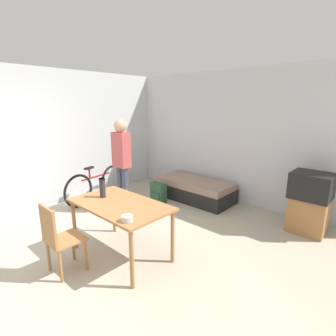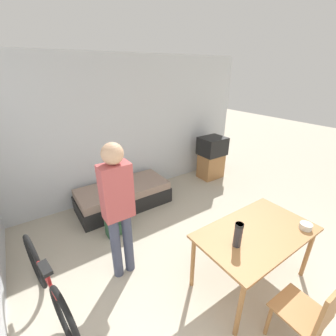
# 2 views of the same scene
# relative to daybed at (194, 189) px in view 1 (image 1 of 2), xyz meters

# --- Properties ---
(ground_plane) EXTENTS (20.00, 20.00, 0.00)m
(ground_plane) POSITION_rel_daybed_xyz_m (0.37, -3.20, -0.21)
(ground_plane) COLOR #B2A893
(wall_back) EXTENTS (5.61, 0.06, 2.70)m
(wall_back) POSITION_rel_daybed_xyz_m (0.37, 0.50, 1.14)
(wall_back) COLOR silver
(wall_back) RESTS_ON ground_plane
(wall_left) EXTENTS (0.06, 4.67, 2.70)m
(wall_left) POSITION_rel_daybed_xyz_m (-1.96, -1.36, 1.14)
(wall_left) COLOR silver
(wall_left) RESTS_ON ground_plane
(daybed) EXTENTS (1.71, 0.79, 0.43)m
(daybed) POSITION_rel_daybed_xyz_m (0.00, 0.00, 0.00)
(daybed) COLOR black
(daybed) RESTS_ON ground_plane
(tv) EXTENTS (0.58, 0.49, 1.00)m
(tv) POSITION_rel_daybed_xyz_m (2.27, -0.00, 0.32)
(tv) COLOR #9E6B3D
(tv) RESTS_ON ground_plane
(dining_table) EXTENTS (1.38, 0.80, 0.76)m
(dining_table) POSITION_rel_daybed_xyz_m (0.59, -2.42, 0.46)
(dining_table) COLOR #9E6B3D
(dining_table) RESTS_ON ground_plane
(wooden_chair) EXTENTS (0.41, 0.41, 0.90)m
(wooden_chair) POSITION_rel_daybed_xyz_m (0.37, -3.19, 0.29)
(wooden_chair) COLOR #9E6B3D
(wooden_chair) RESTS_ON ground_plane
(bicycle) EXTENTS (0.32, 1.63, 0.77)m
(bicycle) POSITION_rel_daybed_xyz_m (-1.49, -1.47, 0.14)
(bicycle) COLOR black
(bicycle) RESTS_ON ground_plane
(person_standing) EXTENTS (0.34, 0.24, 1.76)m
(person_standing) POSITION_rel_daybed_xyz_m (-0.64, -1.43, 0.82)
(person_standing) COLOR #3D4256
(person_standing) RESTS_ON ground_plane
(thermos_flask) EXTENTS (0.09, 0.09, 0.27)m
(thermos_flask) POSITION_rel_daybed_xyz_m (0.23, -2.44, 0.69)
(thermos_flask) COLOR #2D2D33
(thermos_flask) RESTS_ON dining_table
(mate_bowl) EXTENTS (0.13, 0.13, 0.07)m
(mate_bowl) POSITION_rel_daybed_xyz_m (1.09, -2.70, 0.58)
(mate_bowl) COLOR beige
(mate_bowl) RESTS_ON dining_table
(backpack) EXTENTS (0.34, 0.20, 0.42)m
(backpack) POSITION_rel_daybed_xyz_m (-0.43, -0.68, -0.01)
(backpack) COLOR #284C33
(backpack) RESTS_ON ground_plane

